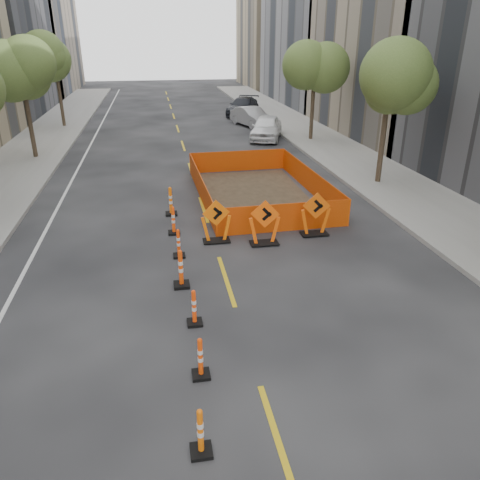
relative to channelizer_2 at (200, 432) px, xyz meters
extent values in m
plane|color=black|center=(1.32, 1.89, -0.47)|extent=(140.00, 140.00, 0.00)
cube|color=gray|center=(10.32, 13.89, -0.39)|extent=(4.00, 90.00, 0.15)
cube|color=gray|center=(-15.68, 57.49, 9.53)|extent=(12.00, 20.00, 20.00)
cube|color=gray|center=(18.32, 25.69, 6.53)|extent=(12.00, 16.00, 14.00)
cube|color=tan|center=(18.32, 60.49, 7.53)|extent=(12.00, 14.00, 16.00)
cylinder|color=#382B1E|center=(-7.08, 21.89, 1.11)|extent=(0.24, 0.24, 3.15)
sphere|color=#416029|center=(-7.08, 21.89, 4.08)|extent=(2.80, 2.80, 2.80)
cylinder|color=#382B1E|center=(-7.08, 31.89, 1.11)|extent=(0.24, 0.24, 3.15)
sphere|color=#416029|center=(-7.08, 31.89, 4.08)|extent=(2.80, 2.80, 2.80)
cylinder|color=#382B1E|center=(9.72, 13.89, 1.11)|extent=(0.24, 0.24, 3.15)
sphere|color=#416029|center=(9.72, 13.89, 4.08)|extent=(2.80, 2.80, 2.80)
cylinder|color=#382B1E|center=(9.72, 23.89, 1.11)|extent=(0.24, 0.24, 3.15)
sphere|color=#416029|center=(9.72, 23.89, 4.08)|extent=(2.80, 2.80, 2.80)
imported|color=white|center=(6.97, 24.93, 0.30)|extent=(3.26, 4.88, 1.54)
imported|color=#9C9CA1|center=(6.96, 29.94, 0.24)|extent=(2.79, 4.54, 1.41)
imported|color=black|center=(7.31, 35.25, 0.28)|extent=(3.98, 5.54, 1.49)
camera|label=1|loc=(-0.39, -5.76, 5.94)|focal=35.00mm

